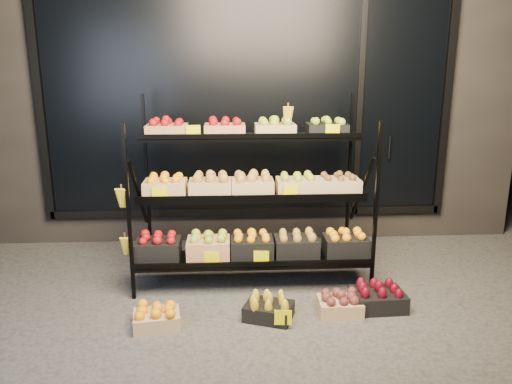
{
  "coord_description": "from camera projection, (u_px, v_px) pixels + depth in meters",
  "views": [
    {
      "loc": [
        -0.19,
        -3.76,
        1.96
      ],
      "look_at": [
        0.04,
        0.55,
        0.83
      ],
      "focal_mm": 35.0,
      "sensor_mm": 36.0,
      "label": 1
    }
  ],
  "objects": [
    {
      "name": "ground",
      "position": [
        255.0,
        305.0,
        4.14
      ],
      "size": [
        24.0,
        24.0,
        0.0
      ],
      "primitive_type": "plane",
      "color": "#514F4C",
      "rests_on": "ground"
    },
    {
      "name": "tag_floor_b",
      "position": [
        283.0,
        322.0,
        3.75
      ],
      "size": [
        0.13,
        0.01,
        0.12
      ],
      "primitive_type": "cube",
      "color": "#E5D800",
      "rests_on": "ground"
    },
    {
      "name": "floor_crate_midleft",
      "position": [
        269.0,
        308.0,
        3.91
      ],
      "size": [
        0.43,
        0.37,
        0.19
      ],
      "rotation": [
        0.0,
        0.0,
        -0.35
      ],
      "color": "black",
      "rests_on": "ground"
    },
    {
      "name": "floor_crate_left",
      "position": [
        157.0,
        317.0,
        3.78
      ],
      "size": [
        0.38,
        0.3,
        0.18
      ],
      "rotation": [
        0.0,
        0.0,
        0.14
      ],
      "color": "tan",
      "rests_on": "ground"
    },
    {
      "name": "floor_crate_right",
      "position": [
        378.0,
        297.0,
        4.07
      ],
      "size": [
        0.44,
        0.33,
        0.21
      ],
      "rotation": [
        0.0,
        0.0,
        0.05
      ],
      "color": "black",
      "rests_on": "ground"
    },
    {
      "name": "display_rack",
      "position": [
        250.0,
        195.0,
        4.52
      ],
      "size": [
        2.18,
        1.02,
        1.68
      ],
      "color": "black",
      "rests_on": "ground"
    },
    {
      "name": "floor_crate_midright",
      "position": [
        340.0,
        304.0,
        3.99
      ],
      "size": [
        0.35,
        0.26,
        0.18
      ],
      "rotation": [
        0.0,
        0.0,
        -0.02
      ],
      "color": "tan",
      "rests_on": "ground"
    },
    {
      "name": "building",
      "position": [
        244.0,
        79.0,
        6.2
      ],
      "size": [
        6.0,
        2.08,
        3.5
      ],
      "color": "#2D2826",
      "rests_on": "ground"
    }
  ]
}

